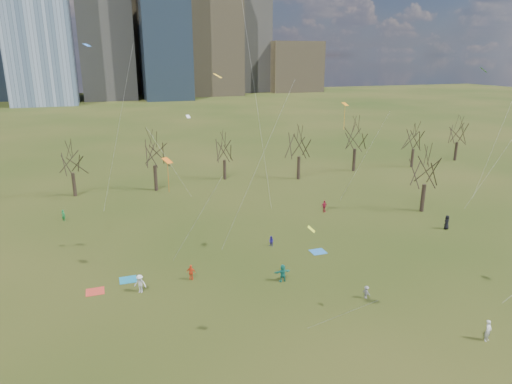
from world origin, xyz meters
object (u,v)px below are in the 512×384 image
object	(u,v)px
blanket_teal	(128,280)
person_4	(191,272)
person_1	(488,331)
blanket_crimson	(95,292)
blanket_navy	(318,252)

from	to	relation	value
blanket_teal	person_4	bearing A→B (deg)	-18.60
blanket_teal	person_1	world-z (taller)	person_1
blanket_teal	person_1	bearing A→B (deg)	-37.05
blanket_crimson	person_4	distance (m)	8.73
blanket_navy	person_4	world-z (taller)	person_4
blanket_crimson	person_4	world-z (taller)	person_4
blanket_crimson	blanket_teal	bearing A→B (deg)	24.55
person_1	blanket_crimson	bearing A→B (deg)	128.61
person_1	blanket_navy	bearing A→B (deg)	84.82
blanket_teal	blanket_navy	distance (m)	19.96
person_1	person_4	distance (m)	25.29
blanket_navy	person_1	world-z (taller)	person_1
blanket_teal	blanket_crimson	world-z (taller)	same
person_1	person_4	bearing A→B (deg)	119.22
blanket_teal	person_1	distance (m)	30.93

